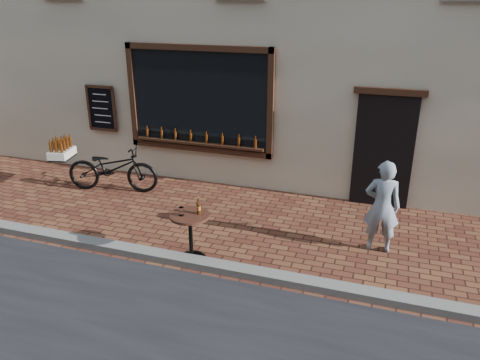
% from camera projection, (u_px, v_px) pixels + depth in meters
% --- Properties ---
extents(ground, '(90.00, 90.00, 0.00)m').
position_uv_depth(ground, '(229.00, 280.00, 6.85)').
color(ground, '#4E2419').
rests_on(ground, ground).
extents(kerb, '(90.00, 0.25, 0.12)m').
position_uv_depth(kerb, '(233.00, 269.00, 7.01)').
color(kerb, slate).
rests_on(kerb, ground).
extents(cargo_bicycle, '(2.32, 1.06, 1.09)m').
position_uv_depth(cargo_bicycle, '(111.00, 167.00, 9.82)').
color(cargo_bicycle, black).
rests_on(cargo_bicycle, ground).
extents(bistro_table, '(0.62, 0.62, 1.06)m').
position_uv_depth(bistro_table, '(191.00, 228.00, 7.17)').
color(bistro_table, black).
rests_on(bistro_table, ground).
extents(pedestrian, '(0.58, 0.40, 1.54)m').
position_uv_depth(pedestrian, '(382.00, 207.00, 7.41)').
color(pedestrian, gray).
rests_on(pedestrian, ground).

